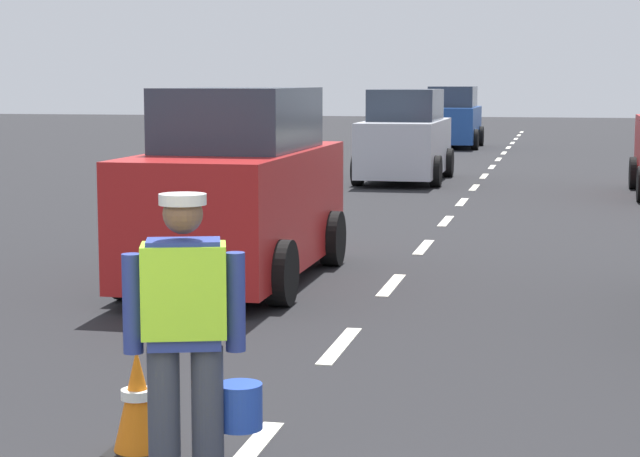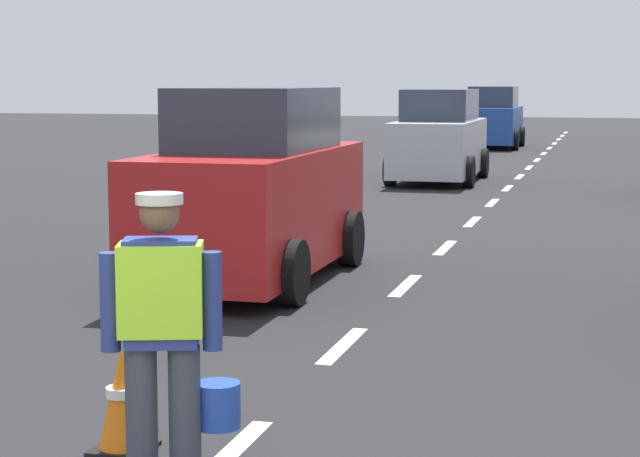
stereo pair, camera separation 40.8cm
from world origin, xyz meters
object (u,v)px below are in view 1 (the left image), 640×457
object	(u,v)px
traffic_cone_near	(138,402)
car_oncoming_second	(405,139)
car_oncoming_third	(453,119)
car_oncoming_lead	(239,192)
road_worker	(189,327)

from	to	relation	value
traffic_cone_near	car_oncoming_second	bearing A→B (deg)	93.02
car_oncoming_third	car_oncoming_lead	bearing A→B (deg)	-89.66
car_oncoming_lead	traffic_cone_near	bearing A→B (deg)	-79.76
traffic_cone_near	car_oncoming_second	world-z (taller)	car_oncoming_second
car_oncoming_third	car_oncoming_second	bearing A→B (deg)	-89.06
road_worker	car_oncoming_lead	xyz separation A→B (m)	(-1.61, 6.56, 0.09)
road_worker	car_oncoming_second	bearing A→B (deg)	94.41
traffic_cone_near	car_oncoming_lead	size ratio (longest dim) A/B	0.16
car_oncoming_lead	car_oncoming_second	distance (m)	13.43
road_worker	car_oncoming_lead	bearing A→B (deg)	103.75
car_oncoming_second	car_oncoming_lead	bearing A→B (deg)	-90.27
road_worker	car_oncoming_third	size ratio (longest dim) A/B	0.42
road_worker	traffic_cone_near	size ratio (longest dim) A/B	2.52
car_oncoming_lead	car_oncoming_third	world-z (taller)	car_oncoming_lead
car_oncoming_lead	car_oncoming_third	bearing A→B (deg)	90.34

